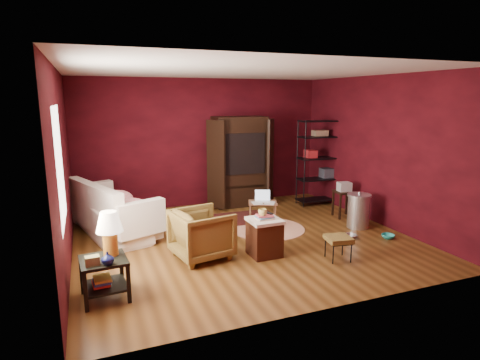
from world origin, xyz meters
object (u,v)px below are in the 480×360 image
Objects in this scene: side_table at (107,247)px; wire_shelving at (319,159)px; armchair at (202,231)px; hamper at (264,236)px; laptop_desk at (263,204)px; tv_armoire at (240,160)px; sofa at (111,213)px.

wire_shelving reaches higher than side_table.
side_table is (-1.39, -0.76, 0.22)m from armchair.
hamper reaches higher than laptop_desk.
laptop_desk is 1.67m from tv_armoire.
hamper is at bearing -132.22° from wire_shelving.
sofa is 4.61m from wire_shelving.
wire_shelving reaches higher than laptop_desk.
armchair is 1.24× the size of laptop_desk.
wire_shelving is at bearing 30.91° from side_table.
armchair is 0.43× the size of wire_shelving.
armchair is at bearing -156.92° from sofa.
sofa is 3.05× the size of laptop_desk.
side_table is 4.57m from tv_armoire.
hamper is at bearing -91.46° from laptop_desk.
sofa is 1.02× the size of tv_armoire.
sofa is 2.01m from armchair.
laptop_desk is (2.70, -0.51, 0.01)m from sofa.
laptop_desk is 0.33× the size of tv_armoire.
tv_armoire is at bearing 75.94° from hamper.
tv_armoire is (3.04, 3.40, 0.40)m from side_table.
side_table is at bearing 107.97° from armchair.
side_table reaches higher than armchair.
sofa is at bearing 26.17° from armchair.
armchair is 0.41× the size of tv_armoire.
hamper is (2.31, 0.48, -0.33)m from side_table.
sofa is 2.75m from laptop_desk.
hamper is 0.34× the size of tv_armoire.
armchair reaches higher than sofa.
wire_shelving is at bearing -16.74° from tv_armoire.
armchair is at bearing -120.18° from tv_armoire.
wire_shelving is (1.69, -0.57, 0.01)m from tv_armoire.
tv_armoire is at bearing -42.41° from armchair.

